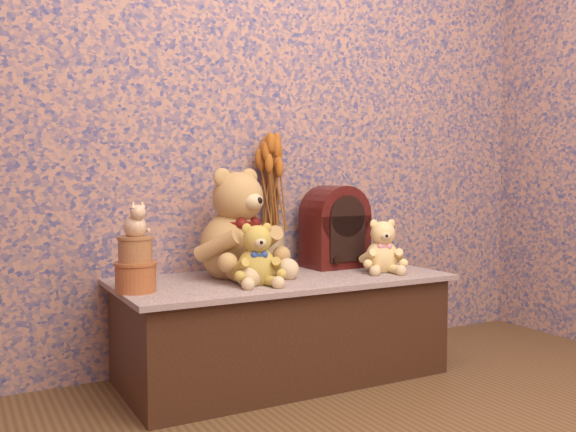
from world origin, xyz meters
The scene contains 10 objects.
display_shelf centered at (0.00, 1.21, 0.20)m, with size 1.28×0.59×0.40m, color #394E74.
teddy_large centered at (-0.17, 1.29, 0.63)m, with size 0.36×0.43×0.45m, color #A88041, non-canonical shape.
teddy_medium centered at (-0.16, 1.10, 0.52)m, with size 0.19×0.23×0.24m, color #B79033, non-canonical shape.
teddy_small centered at (0.42, 1.12, 0.52)m, with size 0.18×0.22×0.23m, color #E0AB6A, non-canonical shape.
cathedral_radio centered at (0.32, 1.33, 0.58)m, with size 0.26×0.18×0.35m, color #3A0B0A, non-canonical shape.
ceramic_vase centered at (0.06, 1.42, 0.49)m, with size 0.11×0.11×0.18m, color tan.
dried_stalks centered at (0.06, 1.42, 0.77)m, with size 0.20×0.20×0.39m, color #B2591C, non-canonical shape.
biscuit_tin_lower centered at (-0.59, 1.16, 0.45)m, with size 0.14×0.14×0.10m, color #B37B34.
biscuit_tin_upper centered at (-0.59, 1.16, 0.54)m, with size 0.11×0.11×0.09m, color tan.
cat_figurine centered at (-0.59, 1.16, 0.65)m, with size 0.09×0.10×0.12m, color silver, non-canonical shape.
Camera 1 is at (-1.13, -0.91, 0.79)m, focal length 38.75 mm.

